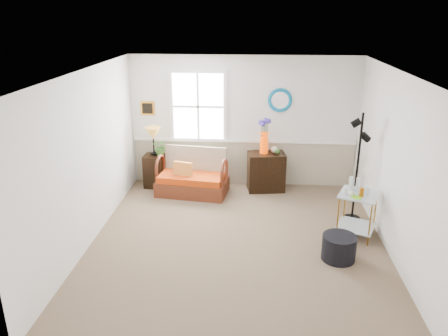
# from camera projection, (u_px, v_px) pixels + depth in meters

# --- Properties ---
(floor) EXTENTS (4.50, 5.00, 0.01)m
(floor) POSITION_uv_depth(u_px,v_px,m) (237.00, 242.00, 6.77)
(floor) COLOR brown
(floor) RESTS_ON ground
(ceiling) EXTENTS (4.50, 5.00, 0.01)m
(ceiling) POSITION_uv_depth(u_px,v_px,m) (239.00, 73.00, 5.88)
(ceiling) COLOR white
(ceiling) RESTS_ON walls
(walls) EXTENTS (4.51, 5.01, 2.60)m
(walls) POSITION_uv_depth(u_px,v_px,m) (238.00, 163.00, 6.33)
(walls) COLOR white
(walls) RESTS_ON floor
(wainscot) EXTENTS (4.46, 0.02, 0.90)m
(wainscot) POSITION_uv_depth(u_px,v_px,m) (243.00, 163.00, 8.94)
(wainscot) COLOR tan
(wainscot) RESTS_ON walls
(chair_rail) EXTENTS (4.46, 0.04, 0.06)m
(chair_rail) POSITION_uv_depth(u_px,v_px,m) (243.00, 141.00, 8.77)
(chair_rail) COLOR white
(chair_rail) RESTS_ON walls
(window) EXTENTS (1.14, 0.06, 1.44)m
(window) POSITION_uv_depth(u_px,v_px,m) (198.00, 107.00, 8.60)
(window) COLOR white
(window) RESTS_ON walls
(picture) EXTENTS (0.28, 0.03, 0.28)m
(picture) POSITION_uv_depth(u_px,v_px,m) (148.00, 108.00, 8.70)
(picture) COLOR orange
(picture) RESTS_ON walls
(mirror) EXTENTS (0.47, 0.07, 0.47)m
(mirror) POSITION_uv_depth(u_px,v_px,m) (280.00, 100.00, 8.45)
(mirror) COLOR #0087C0
(mirror) RESTS_ON walls
(loveseat) EXTENTS (1.42, 0.92, 0.87)m
(loveseat) POSITION_uv_depth(u_px,v_px,m) (192.00, 172.00, 8.44)
(loveseat) COLOR brown
(loveseat) RESTS_ON floor
(throw_pillow) EXTENTS (0.39, 0.18, 0.38)m
(throw_pillow) POSITION_uv_depth(u_px,v_px,m) (183.00, 172.00, 8.38)
(throw_pillow) COLOR #E65711
(throw_pillow) RESTS_ON loveseat
(lamp_stand) EXTENTS (0.40, 0.40, 0.66)m
(lamp_stand) POSITION_uv_depth(u_px,v_px,m) (154.00, 171.00, 8.83)
(lamp_stand) COLOR black
(lamp_stand) RESTS_ON floor
(table_lamp) EXTENTS (0.32, 0.32, 0.57)m
(table_lamp) POSITION_uv_depth(u_px,v_px,m) (153.00, 141.00, 8.62)
(table_lamp) COLOR #C78931
(table_lamp) RESTS_ON lamp_stand
(potted_plant) EXTENTS (0.39, 0.41, 0.26)m
(potted_plant) POSITION_uv_depth(u_px,v_px,m) (161.00, 149.00, 8.67)
(potted_plant) COLOR #3F7A2C
(potted_plant) RESTS_ON lamp_stand
(cabinet) EXTENTS (0.77, 0.55, 0.76)m
(cabinet) POSITION_uv_depth(u_px,v_px,m) (266.00, 172.00, 8.63)
(cabinet) COLOR black
(cabinet) RESTS_ON floor
(flower_vase) EXTENTS (0.22, 0.22, 0.68)m
(flower_vase) POSITION_uv_depth(u_px,v_px,m) (264.00, 136.00, 8.41)
(flower_vase) COLOR #DB3A00
(flower_vase) RESTS_ON cabinet
(side_table) EXTENTS (0.74, 0.74, 0.72)m
(side_table) POSITION_uv_depth(u_px,v_px,m) (357.00, 215.00, 6.86)
(side_table) COLOR #AF7C2A
(side_table) RESTS_ON floor
(tabletop_items) EXTENTS (0.51, 0.51, 0.23)m
(tabletop_items) POSITION_uv_depth(u_px,v_px,m) (357.00, 187.00, 6.70)
(tabletop_items) COLOR silver
(tabletop_items) RESTS_ON side_table
(floor_lamp) EXTENTS (0.29, 0.29, 1.86)m
(floor_lamp) POSITION_uv_depth(u_px,v_px,m) (357.00, 168.00, 7.22)
(floor_lamp) COLOR black
(floor_lamp) RESTS_ON floor
(ottoman) EXTENTS (0.59, 0.59, 0.37)m
(ottoman) POSITION_uv_depth(u_px,v_px,m) (339.00, 248.00, 6.26)
(ottoman) COLOR black
(ottoman) RESTS_ON floor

